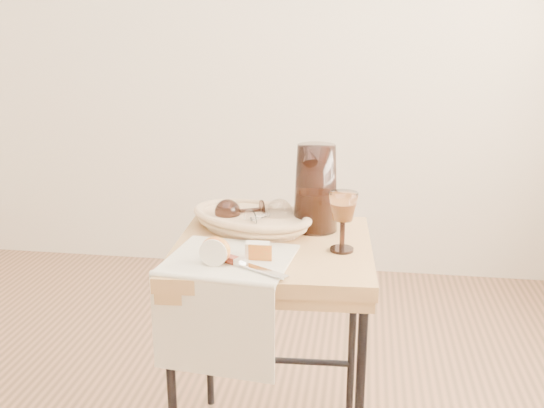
% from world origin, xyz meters
% --- Properties ---
extents(wall_back, '(3.60, 0.00, 2.70)m').
position_xyz_m(wall_back, '(0.00, 1.80, 1.35)').
color(wall_back, beige).
rests_on(wall_back, ground).
extents(side_table, '(0.57, 0.57, 0.68)m').
position_xyz_m(side_table, '(0.50, 0.29, 0.34)').
color(side_table, olive).
rests_on(side_table, floor).
extents(tea_towel, '(0.34, 0.31, 0.01)m').
position_xyz_m(tea_towel, '(0.40, 0.15, 0.69)').
color(tea_towel, silver).
rests_on(tea_towel, side_table).
extents(bread_basket, '(0.40, 0.35, 0.05)m').
position_xyz_m(bread_basket, '(0.41, 0.40, 0.71)').
color(bread_basket, '#976D49').
rests_on(bread_basket, side_table).
extents(goblet_lying_a, '(0.15, 0.12, 0.08)m').
position_xyz_m(goblet_lying_a, '(0.38, 0.42, 0.73)').
color(goblet_lying_a, '#3D231B').
rests_on(goblet_lying_a, bread_basket).
extents(goblet_lying_b, '(0.15, 0.15, 0.08)m').
position_xyz_m(goblet_lying_b, '(0.46, 0.38, 0.73)').
color(goblet_lying_b, white).
rests_on(goblet_lying_b, bread_basket).
extents(pitcher, '(0.24, 0.29, 0.29)m').
position_xyz_m(pitcher, '(0.60, 0.43, 0.81)').
color(pitcher, black).
rests_on(pitcher, side_table).
extents(wine_goblet, '(0.09, 0.09, 0.16)m').
position_xyz_m(wine_goblet, '(0.68, 0.26, 0.76)').
color(wine_goblet, white).
rests_on(wine_goblet, side_table).
extents(apple_half, '(0.08, 0.04, 0.07)m').
position_xyz_m(apple_half, '(0.38, 0.11, 0.72)').
color(apple_half, red).
rests_on(apple_half, tea_towel).
extents(apple_wedge, '(0.06, 0.03, 0.04)m').
position_xyz_m(apple_wedge, '(0.47, 0.16, 0.71)').
color(apple_wedge, beige).
rests_on(apple_wedge, tea_towel).
extents(table_knife, '(0.23, 0.15, 0.02)m').
position_xyz_m(table_knife, '(0.45, 0.10, 0.70)').
color(table_knife, silver).
rests_on(table_knife, tea_towel).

